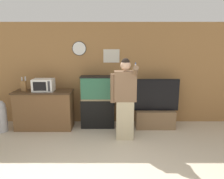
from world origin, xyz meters
TOP-DOWN VIEW (x-y plane):
  - wall_back_paneled at (-0.00, 3.01)m, footprint 10.00×0.08m
  - counter_island at (-1.55, 2.50)m, footprint 1.40×0.55m
  - microwave at (-1.53, 2.49)m, footprint 0.49×0.34m
  - knife_block at (-2.00, 2.48)m, footprint 0.12×0.09m
  - aquarium_on_stand at (-0.24, 2.62)m, footprint 0.83×0.37m
  - tv_on_stand at (1.19, 2.56)m, footprint 1.16×0.40m
  - person_standing at (0.39, 1.89)m, footprint 0.56×0.42m
  - trash_bin at (-2.56, 2.30)m, footprint 0.31×0.31m

SIDE VIEW (x-z plane):
  - tv_on_stand at x=1.19m, z-range -0.25..0.98m
  - trash_bin at x=-2.56m, z-range 0.01..0.77m
  - counter_island at x=-1.55m, z-range 0.00..0.95m
  - aquarium_on_stand at x=-0.24m, z-range 0.00..1.30m
  - person_standing at x=0.39m, z-range 0.04..1.81m
  - knife_block at x=-2.00m, z-range 0.91..1.26m
  - microwave at x=-1.53m, z-range 0.95..1.25m
  - wall_back_paneled at x=0.00m, z-range 0.00..2.60m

